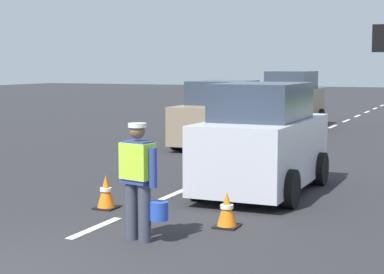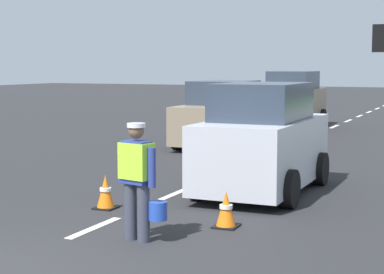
{
  "view_description": "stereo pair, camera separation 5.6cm",
  "coord_description": "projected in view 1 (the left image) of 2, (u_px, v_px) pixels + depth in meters",
  "views": [
    {
      "loc": [
        5.24,
        -5.73,
        2.48
      ],
      "look_at": [
        0.28,
        5.77,
        1.1
      ],
      "focal_mm": 61.71,
      "sensor_mm": 36.0,
      "label": 1
    },
    {
      "loc": [
        5.29,
        -5.7,
        2.48
      ],
      "look_at": [
        0.28,
        5.77,
        1.1
      ],
      "focal_mm": 61.71,
      "sensor_mm": 36.0,
      "label": 2
    }
  ],
  "objects": [
    {
      "name": "traffic_cone_far",
      "position": [
        227.0,
        210.0,
        10.05
      ],
      "size": [
        0.36,
        0.36,
        0.56
      ],
      "color": "black",
      "rests_on": "ground"
    },
    {
      "name": "car_oncoming_lead",
      "position": [
        222.0,
        116.0,
        20.01
      ],
      "size": [
        2.07,
        4.13,
        1.99
      ],
      "color": "gray",
      "rests_on": "ground"
    },
    {
      "name": "traffic_cone_near",
      "position": [
        106.0,
        192.0,
        11.36
      ],
      "size": [
        0.36,
        0.36,
        0.59
      ],
      "color": "black",
      "rests_on": "ground"
    },
    {
      "name": "lane_center_line",
      "position": [
        352.0,
        118.0,
        30.56
      ],
      "size": [
        0.14,
        46.4,
        0.01
      ],
      "color": "silver",
      "rests_on": "ground"
    },
    {
      "name": "ground_plane",
      "position": [
        334.0,
        126.0,
        26.73
      ],
      "size": [
        96.0,
        96.0,
        0.0
      ],
      "primitive_type": "plane",
      "color": "#28282B"
    },
    {
      "name": "road_worker",
      "position": [
        139.0,
        176.0,
        9.21
      ],
      "size": [
        0.77,
        0.38,
        1.67
      ],
      "color": "#383D4C",
      "rests_on": "ground"
    },
    {
      "name": "car_oncoming_second",
      "position": [
        291.0,
        101.0,
        26.07
      ],
      "size": [
        2.06,
        4.23,
        2.22
      ],
      "color": "gray",
      "rests_on": "ground"
    },
    {
      "name": "car_outgoing_ahead",
      "position": [
        263.0,
        142.0,
        12.75
      ],
      "size": [
        1.95,
        3.88,
        2.13
      ],
      "color": "silver",
      "rests_on": "ground"
    }
  ]
}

